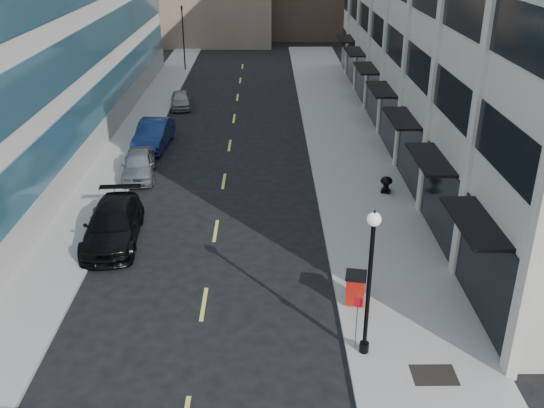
{
  "coord_description": "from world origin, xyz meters",
  "views": [
    {
      "loc": [
        2.38,
        -11.09,
        12.95
      ],
      "look_at": [
        2.6,
        11.76,
        2.4
      ],
      "focal_mm": 40.0,
      "sensor_mm": 36.0,
      "label": 1
    }
  ],
  "objects_px": {
    "car_grey_sedan": "(181,100)",
    "car_blue_sedan": "(154,134)",
    "traffic_signal": "(182,10)",
    "car_black_pickup": "(113,225)",
    "car_silver_sedan": "(139,164)",
    "trash_bin": "(355,287)",
    "urn_planter": "(386,183)",
    "lamppost": "(370,272)",
    "sign_post": "(357,313)"
  },
  "relations": [
    {
      "from": "car_blue_sedan",
      "to": "lamppost",
      "type": "relative_size",
      "value": 0.99
    },
    {
      "from": "traffic_signal",
      "to": "sign_post",
      "type": "height_order",
      "value": "traffic_signal"
    },
    {
      "from": "trash_bin",
      "to": "sign_post",
      "type": "distance_m",
      "value": 2.79
    },
    {
      "from": "urn_planter",
      "to": "lamppost",
      "type": "bearing_deg",
      "value": -103.26
    },
    {
      "from": "urn_planter",
      "to": "car_grey_sedan",
      "type": "bearing_deg",
      "value": 127.33
    },
    {
      "from": "traffic_signal",
      "to": "car_black_pickup",
      "type": "height_order",
      "value": "traffic_signal"
    },
    {
      "from": "car_black_pickup",
      "to": "lamppost",
      "type": "bearing_deg",
      "value": -42.99
    },
    {
      "from": "car_black_pickup",
      "to": "car_blue_sedan",
      "type": "xyz_separation_m",
      "value": [
        -0.33,
        12.77,
        0.02
      ]
    },
    {
      "from": "car_black_pickup",
      "to": "trash_bin",
      "type": "distance_m",
      "value": 11.37
    },
    {
      "from": "traffic_signal",
      "to": "car_blue_sedan",
      "type": "distance_m",
      "value": 22.73
    },
    {
      "from": "car_silver_sedan",
      "to": "car_blue_sedan",
      "type": "distance_m",
      "value": 5.12
    },
    {
      "from": "trash_bin",
      "to": "urn_planter",
      "type": "relative_size",
      "value": 1.42
    },
    {
      "from": "car_black_pickup",
      "to": "car_blue_sedan",
      "type": "height_order",
      "value": "car_blue_sedan"
    },
    {
      "from": "car_silver_sedan",
      "to": "sign_post",
      "type": "distance_m",
      "value": 18.54
    },
    {
      "from": "sign_post",
      "to": "trash_bin",
      "type": "bearing_deg",
      "value": 102.27
    },
    {
      "from": "sign_post",
      "to": "lamppost",
      "type": "bearing_deg",
      "value": -16.39
    },
    {
      "from": "car_black_pickup",
      "to": "trash_bin",
      "type": "xyz_separation_m",
      "value": [
        10.11,
        -5.2,
        -0.01
      ]
    },
    {
      "from": "car_grey_sedan",
      "to": "car_blue_sedan",
      "type": "bearing_deg",
      "value": -100.95
    },
    {
      "from": "car_grey_sedan",
      "to": "lamppost",
      "type": "height_order",
      "value": "lamppost"
    },
    {
      "from": "traffic_signal",
      "to": "urn_planter",
      "type": "xyz_separation_m",
      "value": [
        14.15,
        -29.94,
        -5.04
      ]
    },
    {
      "from": "car_grey_sedan",
      "to": "sign_post",
      "type": "distance_m",
      "value": 31.34
    },
    {
      "from": "car_black_pickup",
      "to": "car_grey_sedan",
      "type": "xyz_separation_m",
      "value": [
        0.21,
        21.96,
        -0.19
      ]
    },
    {
      "from": "car_silver_sedan",
      "to": "trash_bin",
      "type": "xyz_separation_m",
      "value": [
        10.44,
        -12.85,
        0.07
      ]
    },
    {
      "from": "car_silver_sedan",
      "to": "car_grey_sedan",
      "type": "relative_size",
      "value": 1.18
    },
    {
      "from": "car_blue_sedan",
      "to": "car_grey_sedan",
      "type": "distance_m",
      "value": 9.21
    },
    {
      "from": "car_silver_sedan",
      "to": "lamppost",
      "type": "distance_m",
      "value": 18.99
    },
    {
      "from": "car_black_pickup",
      "to": "car_grey_sedan",
      "type": "height_order",
      "value": "car_black_pickup"
    },
    {
      "from": "sign_post",
      "to": "car_silver_sedan",
      "type": "bearing_deg",
      "value": 142.6
    },
    {
      "from": "traffic_signal",
      "to": "lamppost",
      "type": "relative_size",
      "value": 1.34
    },
    {
      "from": "car_grey_sedan",
      "to": "lamppost",
      "type": "bearing_deg",
      "value": -79.49
    },
    {
      "from": "car_silver_sedan",
      "to": "lamppost",
      "type": "height_order",
      "value": "lamppost"
    },
    {
      "from": "car_silver_sedan",
      "to": "car_grey_sedan",
      "type": "bearing_deg",
      "value": 80.57
    },
    {
      "from": "traffic_signal",
      "to": "sign_post",
      "type": "bearing_deg",
      "value": -75.85
    },
    {
      "from": "car_grey_sedan",
      "to": "sign_post",
      "type": "xyz_separation_m",
      "value": [
        9.57,
        -29.83,
        0.9
      ]
    },
    {
      "from": "sign_post",
      "to": "urn_planter",
      "type": "distance_m",
      "value": 13.35
    },
    {
      "from": "car_black_pickup",
      "to": "car_silver_sedan",
      "type": "distance_m",
      "value": 7.66
    },
    {
      "from": "traffic_signal",
      "to": "car_silver_sedan",
      "type": "relative_size",
      "value": 1.59
    },
    {
      "from": "car_silver_sedan",
      "to": "lamppost",
      "type": "xyz_separation_m",
      "value": [
        10.37,
        -15.72,
        2.46
      ]
    },
    {
      "from": "traffic_signal",
      "to": "car_black_pickup",
      "type": "relative_size",
      "value": 1.23
    },
    {
      "from": "car_black_pickup",
      "to": "lamppost",
      "type": "xyz_separation_m",
      "value": [
        10.04,
        -8.06,
        2.38
      ]
    },
    {
      "from": "lamppost",
      "to": "car_black_pickup",
      "type": "bearing_deg",
      "value": 141.23
    },
    {
      "from": "car_grey_sedan",
      "to": "sign_post",
      "type": "relative_size",
      "value": 1.77
    },
    {
      "from": "car_blue_sedan",
      "to": "urn_planter",
      "type": "relative_size",
      "value": 5.91
    },
    {
      "from": "trash_bin",
      "to": "lamppost",
      "type": "xyz_separation_m",
      "value": [
        -0.07,
        -2.86,
        2.39
      ]
    },
    {
      "from": "car_silver_sedan",
      "to": "urn_planter",
      "type": "distance_m",
      "value": 13.71
    },
    {
      "from": "traffic_signal",
      "to": "trash_bin",
      "type": "height_order",
      "value": "traffic_signal"
    },
    {
      "from": "car_black_pickup",
      "to": "car_blue_sedan",
      "type": "relative_size",
      "value": 1.11
    },
    {
      "from": "traffic_signal",
      "to": "car_black_pickup",
      "type": "xyz_separation_m",
      "value": [
        1.03,
        -34.96,
        -4.89
      ]
    },
    {
      "from": "car_blue_sedan",
      "to": "sign_post",
      "type": "distance_m",
      "value": 22.99
    },
    {
      "from": "car_blue_sedan",
      "to": "car_grey_sedan",
      "type": "height_order",
      "value": "car_blue_sedan"
    }
  ]
}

